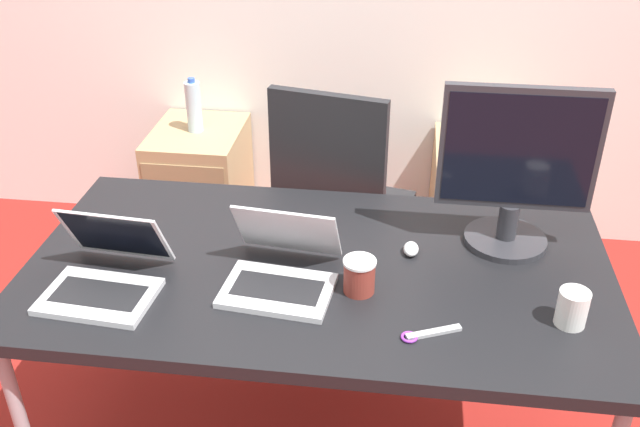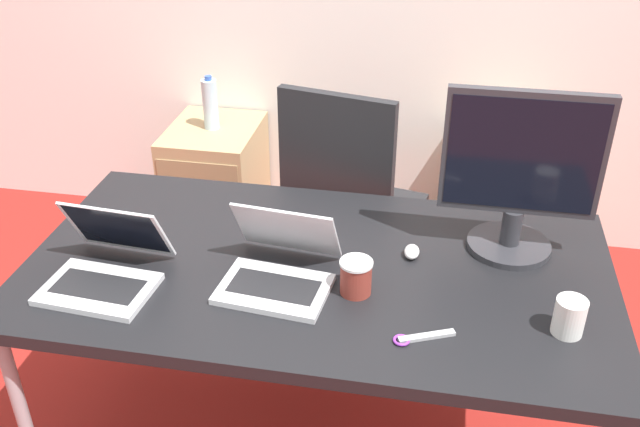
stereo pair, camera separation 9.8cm
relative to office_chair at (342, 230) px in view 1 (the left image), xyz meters
The scene contains 12 objects.
desk 0.86m from the office_chair, 89.59° to the right, with size 1.71×0.91×0.75m.
office_chair is the anchor object (origin of this frame).
cabinet_left 0.86m from the office_chair, 148.62° to the left, with size 0.41×0.50×0.60m.
cabinet_right 0.74m from the office_chair, 37.50° to the left, with size 0.41×0.50×0.60m.
water_bottle 0.92m from the office_chair, 148.50° to the left, with size 0.07×0.07×0.25m.
laptop_left 0.98m from the office_chair, 95.54° to the right, with size 0.32×0.35×0.21m.
laptop_right 1.20m from the office_chair, 120.04° to the right, with size 0.32×0.33×0.21m.
monitor 1.02m from the office_chair, 46.71° to the right, with size 0.45×0.25×0.51m.
mouse 0.84m from the office_chair, 68.44° to the right, with size 0.05×0.07×0.03m.
coffee_cup_white 1.26m from the office_chair, 54.60° to the right, with size 0.08×0.08×0.10m.
coffee_cup_brown 1.00m from the office_chair, 81.51° to the right, with size 0.09×0.09×0.10m.
scissors 1.18m from the office_chair, 73.39° to the right, with size 0.16×0.09×0.01m.
Camera 1 is at (0.23, -1.71, 1.95)m, focal length 40.00 mm.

